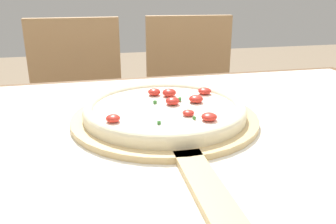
{
  "coord_description": "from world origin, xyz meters",
  "views": [
    {
      "loc": [
        -0.19,
        -0.56,
        1.02
      ],
      "look_at": [
        -0.05,
        0.09,
        0.78
      ],
      "focal_mm": 38.0,
      "sensor_mm": 36.0,
      "label": 1
    }
  ],
  "objects_px": {
    "pizza": "(165,109)",
    "chair_left": "(78,112)",
    "pizza_peel": "(167,122)",
    "chair_right": "(191,104)"
  },
  "relations": [
    {
      "from": "pizza",
      "to": "chair_left",
      "type": "bearing_deg",
      "value": 105.08
    },
    {
      "from": "pizza",
      "to": "chair_left",
      "type": "xyz_separation_m",
      "value": [
        -0.21,
        0.77,
        -0.26
      ]
    },
    {
      "from": "pizza_peel",
      "to": "chair_right",
      "type": "relative_size",
      "value": 0.7
    },
    {
      "from": "pizza_peel",
      "to": "chair_right",
      "type": "bearing_deg",
      "value": 70.44
    },
    {
      "from": "pizza_peel",
      "to": "chair_left",
      "type": "relative_size",
      "value": 0.7
    },
    {
      "from": "pizza",
      "to": "chair_left",
      "type": "height_order",
      "value": "chair_left"
    },
    {
      "from": "pizza_peel",
      "to": "chair_right",
      "type": "height_order",
      "value": "chair_right"
    },
    {
      "from": "chair_left",
      "to": "chair_right",
      "type": "distance_m",
      "value": 0.49
    },
    {
      "from": "chair_left",
      "to": "chair_right",
      "type": "bearing_deg",
      "value": 1.52
    },
    {
      "from": "pizza_peel",
      "to": "pizza",
      "type": "height_order",
      "value": "pizza"
    }
  ]
}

